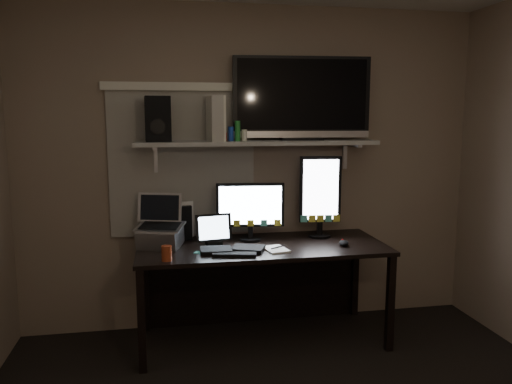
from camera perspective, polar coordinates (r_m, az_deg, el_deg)
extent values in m
plane|color=#836E5E|center=(3.93, -0.34, 2.66)|extent=(3.60, 0.00, 3.60)
cube|color=#B7B2A5|center=(3.85, -8.39, 3.19)|extent=(1.10, 0.02, 1.10)
cube|color=black|center=(3.67, 0.70, -6.30)|extent=(1.80, 0.75, 0.03)
cube|color=black|center=(4.11, -0.28, -9.96)|extent=(1.80, 0.02, 0.70)
cube|color=black|center=(3.41, -12.95, -14.20)|extent=(0.05, 0.05, 0.70)
cube|color=black|center=(3.74, 15.09, -12.19)|extent=(0.05, 0.05, 0.70)
cube|color=black|center=(4.03, -12.55, -10.53)|extent=(0.05, 0.05, 0.70)
cube|color=black|center=(4.32, 11.23, -9.20)|extent=(0.05, 0.05, 0.70)
cube|color=#A5A4A0|center=(3.74, 0.13, 5.65)|extent=(1.80, 0.35, 0.03)
cube|color=black|center=(3.74, -0.66, -2.23)|extent=(0.51, 0.11, 0.45)
cube|color=black|center=(3.88, 7.34, -0.47)|extent=(0.33, 0.09, 0.64)
cube|color=black|center=(3.49, -2.74, -6.59)|extent=(0.48, 0.27, 0.03)
ellipsoid|color=black|center=(3.69, 10.01, -5.76)|extent=(0.10, 0.12, 0.04)
cube|color=white|center=(3.53, 2.28, -6.56)|extent=(0.18, 0.22, 0.01)
cube|color=black|center=(3.65, -4.86, -4.28)|extent=(0.28, 0.15, 0.23)
cube|color=black|center=(3.82, -9.11, -3.37)|extent=(0.24, 0.14, 0.28)
cube|color=silver|center=(3.63, -10.93, -3.37)|extent=(0.39, 0.35, 0.37)
cylinder|color=maroon|center=(3.31, -10.18, -6.91)|extent=(0.07, 0.07, 0.10)
cube|color=black|center=(3.87, 5.22, 10.59)|extent=(1.06, 0.27, 0.63)
cube|color=silver|center=(3.68, -4.63, 8.35)|extent=(0.12, 0.28, 0.33)
cube|color=black|center=(3.67, -11.17, 8.18)|extent=(0.19, 0.23, 0.32)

